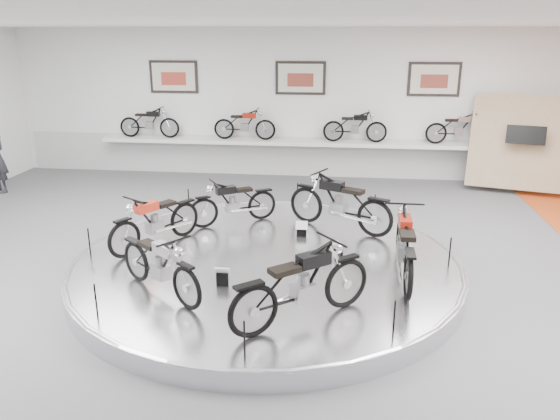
# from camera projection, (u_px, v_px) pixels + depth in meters

# --- Properties ---
(floor) EXTENTS (16.00, 16.00, 0.00)m
(floor) POSITION_uv_depth(u_px,v_px,m) (264.00, 282.00, 8.88)
(floor) COLOR #4D4D4F
(floor) RESTS_ON ground
(ceiling) EXTENTS (16.00, 16.00, 0.00)m
(ceiling) POSITION_uv_depth(u_px,v_px,m) (261.00, 23.00, 7.63)
(ceiling) COLOR white
(ceiling) RESTS_ON wall_back
(wall_back) EXTENTS (16.00, 0.00, 16.00)m
(wall_back) POSITION_uv_depth(u_px,v_px,m) (300.00, 104.00, 14.86)
(wall_back) COLOR silver
(wall_back) RESTS_ON floor
(dado_band) EXTENTS (15.68, 0.04, 1.10)m
(dado_band) POSITION_uv_depth(u_px,v_px,m) (300.00, 156.00, 15.29)
(dado_band) COLOR #BCBCBA
(dado_band) RESTS_ON floor
(display_platform) EXTENTS (6.40, 6.40, 0.30)m
(display_platform) POSITION_uv_depth(u_px,v_px,m) (266.00, 267.00, 9.11)
(display_platform) COLOR silver
(display_platform) RESTS_ON floor
(platform_rim) EXTENTS (6.40, 6.40, 0.10)m
(platform_rim) POSITION_uv_depth(u_px,v_px,m) (266.00, 260.00, 9.08)
(platform_rim) COLOR #B2B2BA
(platform_rim) RESTS_ON display_platform
(shelf) EXTENTS (11.00, 0.55, 0.10)m
(shelf) POSITION_uv_depth(u_px,v_px,m) (299.00, 143.00, 14.89)
(shelf) COLOR silver
(shelf) RESTS_ON wall_back
(poster_left) EXTENTS (1.35, 0.06, 0.88)m
(poster_left) POSITION_uv_depth(u_px,v_px,m) (174.00, 77.00, 14.99)
(poster_left) COLOR beige
(poster_left) RESTS_ON wall_back
(poster_center) EXTENTS (1.35, 0.06, 0.88)m
(poster_center) POSITION_uv_depth(u_px,v_px,m) (300.00, 78.00, 14.60)
(poster_center) COLOR beige
(poster_center) RESTS_ON wall_back
(poster_right) EXTENTS (1.35, 0.06, 0.88)m
(poster_right) POSITION_uv_depth(u_px,v_px,m) (434.00, 79.00, 14.21)
(poster_right) COLOR beige
(poster_right) RESTS_ON wall_back
(display_panel) EXTENTS (2.56, 1.52, 2.30)m
(display_panel) POSITION_uv_depth(u_px,v_px,m) (520.00, 142.00, 13.62)
(display_panel) COLOR tan
(display_panel) RESTS_ON floor
(shelf_bike_a) EXTENTS (1.22, 0.43, 0.73)m
(shelf_bike_a) POSITION_uv_depth(u_px,v_px,m) (149.00, 124.00, 15.22)
(shelf_bike_a) COLOR black
(shelf_bike_a) RESTS_ON shelf
(shelf_bike_b) EXTENTS (1.22, 0.43, 0.73)m
(shelf_bike_b) POSITION_uv_depth(u_px,v_px,m) (245.00, 126.00, 14.92)
(shelf_bike_b) COLOR maroon
(shelf_bike_b) RESTS_ON shelf
(shelf_bike_c) EXTENTS (1.22, 0.43, 0.73)m
(shelf_bike_c) POSITION_uv_depth(u_px,v_px,m) (355.00, 128.00, 14.59)
(shelf_bike_c) COLOR black
(shelf_bike_c) RESTS_ON shelf
(shelf_bike_d) EXTENTS (1.22, 0.43, 0.73)m
(shelf_bike_d) POSITION_uv_depth(u_px,v_px,m) (459.00, 131.00, 14.29)
(shelf_bike_d) COLOR #9D9DA2
(shelf_bike_d) RESTS_ON shelf
(bike_a) EXTENTS (1.93, 1.42, 1.08)m
(bike_a) POSITION_uv_depth(u_px,v_px,m) (340.00, 202.00, 10.23)
(bike_a) COLOR black
(bike_a) RESTS_ON display_platform
(bike_b) EXTENTS (1.58, 1.25, 0.89)m
(bike_b) POSITION_uv_depth(u_px,v_px,m) (233.00, 202.00, 10.58)
(bike_b) COLOR black
(bike_b) RESTS_ON display_platform
(bike_c) EXTENTS (1.37, 1.70, 0.97)m
(bike_c) POSITION_uv_depth(u_px,v_px,m) (155.00, 220.00, 9.43)
(bike_c) COLOR red
(bike_c) RESTS_ON display_platform
(bike_d) EXTENTS (1.60, 1.42, 0.94)m
(bike_d) POSITION_uv_depth(u_px,v_px,m) (160.00, 264.00, 7.70)
(bike_d) COLOR #9D9DA2
(bike_d) RESTS_ON display_platform
(bike_e) EXTENTS (1.81, 1.64, 1.07)m
(bike_e) POSITION_uv_depth(u_px,v_px,m) (302.00, 284.00, 6.94)
(bike_e) COLOR black
(bike_e) RESTS_ON display_platform
(bike_f) EXTENTS (0.66, 1.81, 1.06)m
(bike_f) POSITION_uv_depth(u_px,v_px,m) (405.00, 245.00, 8.22)
(bike_f) COLOR maroon
(bike_f) RESTS_ON display_platform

